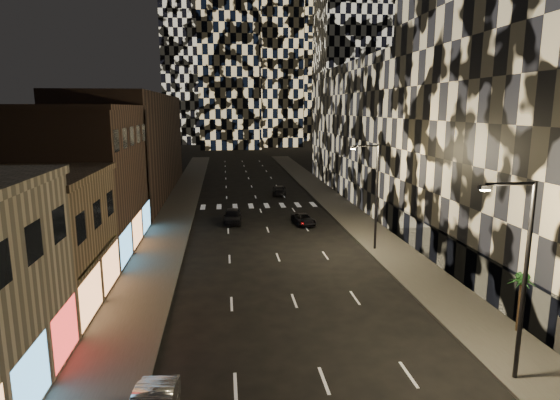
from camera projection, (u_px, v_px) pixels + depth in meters
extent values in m
cube|color=#47443F|center=(178.00, 207.00, 57.98)|extent=(4.00, 120.00, 0.15)
cube|color=#47443F|center=(336.00, 203.00, 60.34)|extent=(4.00, 120.00, 0.15)
cube|color=#4C4C47|center=(196.00, 207.00, 58.23)|extent=(0.20, 120.00, 0.15)
cube|color=#4C4C47|center=(320.00, 204.00, 60.09)|extent=(0.20, 120.00, 0.15)
cube|color=#7B654A|center=(13.00, 246.00, 28.15)|extent=(10.00, 10.00, 8.00)
cube|color=#483329|center=(75.00, 181.00, 39.94)|extent=(10.00, 15.00, 12.00)
cube|color=#483329|center=(132.00, 145.00, 65.56)|extent=(10.00, 40.00, 14.00)
cube|color=#232326|center=(553.00, 124.00, 34.57)|extent=(16.00, 25.00, 22.00)
cube|color=#383838|center=(445.00, 251.00, 35.49)|extent=(0.60, 25.00, 3.00)
cube|color=#232326|center=(394.00, 131.00, 66.61)|extent=(16.00, 40.00, 18.00)
cylinder|color=black|center=(525.00, 283.00, 20.32)|extent=(0.20, 0.20, 9.00)
cylinder|color=black|center=(511.00, 184.00, 19.34)|extent=(2.20, 0.14, 0.14)
cube|color=black|center=(485.00, 187.00, 19.24)|extent=(0.50, 0.25, 0.18)
cube|color=#FFEAB2|center=(485.00, 190.00, 19.26)|extent=(0.35, 0.18, 0.06)
cylinder|color=black|center=(377.00, 198.00, 39.81)|extent=(0.20, 0.20, 9.00)
cylinder|color=black|center=(366.00, 146.00, 38.83)|extent=(2.20, 0.14, 0.14)
cube|color=black|center=(353.00, 147.00, 38.72)|extent=(0.50, 0.25, 0.18)
cube|color=#FFEAB2|center=(353.00, 149.00, 38.74)|extent=(0.35, 0.18, 0.06)
imported|color=black|center=(232.00, 216.00, 50.07)|extent=(2.07, 4.69, 1.57)
imported|color=black|center=(279.00, 190.00, 66.70)|extent=(2.28, 4.69, 1.32)
imported|color=black|center=(304.00, 219.00, 49.50)|extent=(2.32, 4.24, 1.12)
cylinder|color=#47331E|center=(520.00, 306.00, 25.37)|extent=(0.21, 0.21, 2.83)
sphere|color=#1C4F1D|center=(522.00, 279.00, 25.07)|extent=(0.62, 0.62, 0.62)
cone|color=#1C4F1D|center=(526.00, 280.00, 25.13)|extent=(1.25, 0.43, 0.75)
cone|color=#1C4F1D|center=(522.00, 279.00, 25.28)|extent=(0.83, 1.19, 0.75)
cone|color=#1C4F1D|center=(519.00, 279.00, 25.27)|extent=(0.68, 1.23, 0.75)
cone|color=#1C4F1D|center=(518.00, 280.00, 25.12)|extent=(1.25, 0.60, 0.75)
cone|color=#1C4F1D|center=(521.00, 281.00, 24.93)|extent=(1.15, 0.89, 0.75)
cone|color=#1C4F1D|center=(525.00, 281.00, 24.86)|extent=(0.34, 1.24, 0.75)
cone|color=#1C4F1D|center=(527.00, 281.00, 24.95)|extent=(1.07, 1.02, 0.75)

